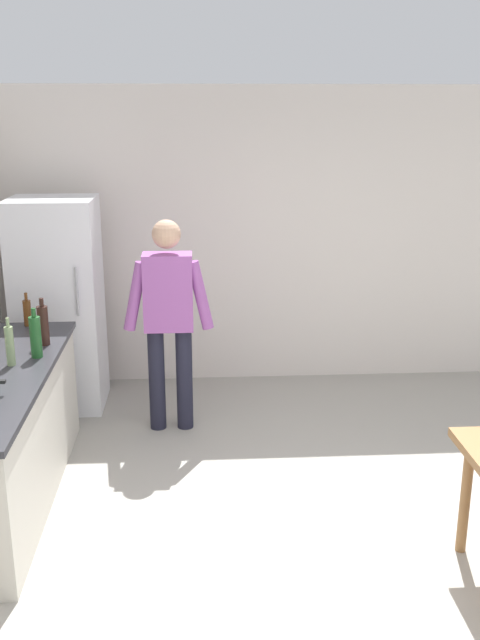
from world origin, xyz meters
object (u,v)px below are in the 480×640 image
at_px(bottle_vinegar_tall, 10,345).
at_px(bottle_beer_brown, 27,312).
at_px(person, 169,312).
at_px(bottle_wine_green, 36,336).
at_px(bottle_wine_dark, 43,325).
at_px(refrigerator, 59,305).

distance_m(bottle_vinegar_tall, bottle_beer_brown, 0.88).
distance_m(person, bottle_beer_brown, 1.07).
bearing_deg(bottle_vinegar_tall, person, 42.66).
bearing_deg(bottle_wine_green, bottle_wine_dark, 90.30).
bearing_deg(bottle_wine_dark, person, 30.47).
bearing_deg(bottle_wine_green, bottle_beer_brown, 106.68).
xyz_separation_m(person, bottle_vinegar_tall, (-0.99, -0.91, 0.06)).
bearing_deg(person, bottle_vinegar_tall, -137.34).
relative_size(person, bottle_vinegar_tall, 5.31).
distance_m(bottle_beer_brown, bottle_wine_dark, 0.52).
relative_size(person, bottle_wine_dark, 5.00).
distance_m(refrigerator, person, 1.10).
height_order(bottle_vinegar_tall, bottle_beer_brown, bottle_vinegar_tall).
xyz_separation_m(bottle_vinegar_tall, bottle_beer_brown, (-0.08, 0.88, -0.03)).
xyz_separation_m(bottle_wine_green, bottle_wine_dark, (-0.00, 0.26, 0.00)).
height_order(bottle_vinegar_tall, bottle_wine_dark, bottle_wine_dark).
height_order(bottle_beer_brown, bottle_wine_dark, bottle_wine_dark).
distance_m(bottle_vinegar_tall, bottle_wine_green, 0.20).
bearing_deg(bottle_wine_green, refrigerator, 94.11).
relative_size(bottle_vinegar_tall, bottle_wine_dark, 0.94).
bearing_deg(refrigerator, bottle_wine_dark, -84.96).
bearing_deg(bottle_beer_brown, bottle_wine_dark, -65.20).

